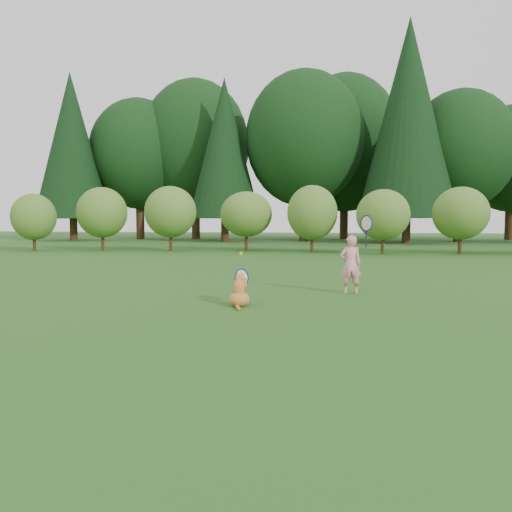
# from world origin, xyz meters

# --- Properties ---
(ground) EXTENTS (100.00, 100.00, 0.00)m
(ground) POSITION_xyz_m (0.00, 0.00, 0.00)
(ground) COLOR #205317
(ground) RESTS_ON ground
(shrub_row) EXTENTS (28.00, 3.00, 2.80)m
(shrub_row) POSITION_xyz_m (0.00, 13.00, 1.40)
(shrub_row) COLOR #577925
(shrub_row) RESTS_ON ground
(woodland_backdrop) EXTENTS (48.00, 10.00, 15.00)m
(woodland_backdrop) POSITION_xyz_m (0.00, 23.00, 7.50)
(woodland_backdrop) COLOR black
(woodland_backdrop) RESTS_ON ground
(child) EXTENTS (0.58, 0.37, 1.59)m
(child) POSITION_xyz_m (1.85, 1.33, 0.55)
(child) COLOR pink
(child) RESTS_ON ground
(cat) EXTENTS (0.40, 0.73, 0.72)m
(cat) POSITION_xyz_m (0.14, -0.32, 0.27)
(cat) COLOR #BC5724
(cat) RESTS_ON ground
(tennis_ball) EXTENTS (0.06, 0.06, 0.06)m
(tennis_ball) POSITION_xyz_m (-0.14, 1.14, 0.71)
(tennis_ball) COLOR #C3D218
(tennis_ball) RESTS_ON ground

